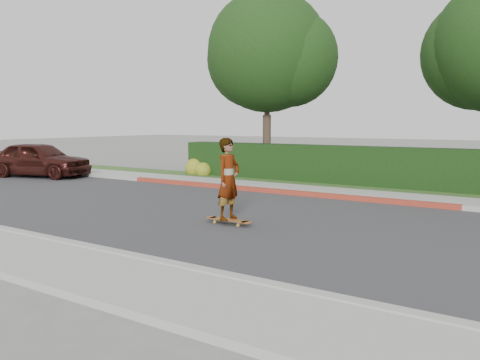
# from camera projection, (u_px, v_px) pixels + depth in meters

# --- Properties ---
(ground) EXTENTS (120.00, 120.00, 0.00)m
(ground) POSITION_uv_depth(u_px,v_px,m) (384.00, 237.00, 9.75)
(ground) COLOR slate
(ground) RESTS_ON ground
(road) EXTENTS (60.00, 8.00, 0.01)m
(road) POSITION_uv_depth(u_px,v_px,m) (384.00, 237.00, 9.75)
(road) COLOR #2D2D30
(road) RESTS_ON ground
(curb_near) EXTENTS (60.00, 0.20, 0.15)m
(curb_near) POSITION_uv_depth(u_px,v_px,m) (300.00, 294.00, 6.30)
(curb_near) COLOR #9E9E99
(curb_near) RESTS_ON ground
(sidewalk_near) EXTENTS (60.00, 1.60, 0.12)m
(sidewalk_near) POSITION_uv_depth(u_px,v_px,m) (268.00, 318.00, 5.55)
(sidewalk_near) COLOR gray
(sidewalk_near) RESTS_ON ground
(curb_far) EXTENTS (60.00, 0.20, 0.15)m
(curb_far) POSITION_uv_depth(u_px,v_px,m) (424.00, 204.00, 13.19)
(curb_far) COLOR #9E9E99
(curb_far) RESTS_ON ground
(curb_red_section) EXTENTS (12.00, 0.21, 0.15)m
(curb_red_section) POSITION_uv_depth(u_px,v_px,m) (268.00, 191.00, 15.83)
(curb_red_section) COLOR maroon
(curb_red_section) RESTS_ON ground
(sidewalk_far) EXTENTS (60.00, 1.60, 0.12)m
(sidewalk_far) POSITION_uv_depth(u_px,v_px,m) (430.00, 200.00, 13.94)
(sidewalk_far) COLOR gray
(sidewalk_far) RESTS_ON ground
(planting_strip) EXTENTS (60.00, 1.60, 0.10)m
(planting_strip) POSITION_uv_depth(u_px,v_px,m) (439.00, 194.00, 15.29)
(planting_strip) COLOR #2D4C1E
(planting_strip) RESTS_ON ground
(hedge) EXTENTS (15.00, 1.00, 1.50)m
(hedge) POSITION_uv_depth(u_px,v_px,m) (356.00, 167.00, 17.29)
(hedge) COLOR black
(hedge) RESTS_ON ground
(flowering_shrub) EXTENTS (1.40, 1.00, 0.90)m
(flowering_shrub) POSITION_uv_depth(u_px,v_px,m) (198.00, 169.00, 20.66)
(flowering_shrub) COLOR #2D4C19
(flowering_shrub) RESTS_ON ground
(tree_left) EXTENTS (5.99, 5.21, 8.00)m
(tree_left) POSITION_uv_depth(u_px,v_px,m) (269.00, 56.00, 20.38)
(tree_left) COLOR #33261C
(tree_left) RESTS_ON ground
(skateboard) EXTENTS (1.24, 0.27, 0.12)m
(skateboard) POSITION_uv_depth(u_px,v_px,m) (229.00, 220.00, 10.90)
(skateboard) COLOR #B68832
(skateboard) RESTS_ON ground
(skateboarder) EXTENTS (0.51, 0.73, 1.90)m
(skateboarder) POSITION_uv_depth(u_px,v_px,m) (228.00, 179.00, 10.78)
(skateboarder) COLOR white
(skateboarder) RESTS_ON skateboard
(car_maroon) EXTENTS (4.86, 2.94, 1.55)m
(car_maroon) POSITION_uv_depth(u_px,v_px,m) (39.00, 159.00, 20.41)
(car_maroon) COLOR #391612
(car_maroon) RESTS_ON ground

